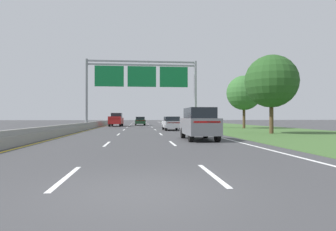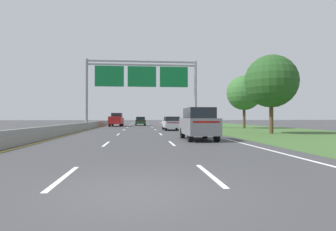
# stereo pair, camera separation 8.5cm
# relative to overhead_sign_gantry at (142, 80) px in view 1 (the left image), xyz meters

# --- Properties ---
(ground_plane) EXTENTS (220.00, 220.00, 0.00)m
(ground_plane) POSITION_rel_overhead_sign_gantry_xyz_m (-0.30, 1.82, -6.58)
(ground_plane) COLOR #3D3D3F
(lane_striping) EXTENTS (11.96, 106.00, 0.01)m
(lane_striping) POSITION_rel_overhead_sign_gantry_xyz_m (-0.30, 1.37, -6.58)
(lane_striping) COLOR white
(lane_striping) RESTS_ON ground
(grass_verge_right) EXTENTS (14.00, 110.00, 0.02)m
(grass_verge_right) POSITION_rel_overhead_sign_gantry_xyz_m (13.65, 1.82, -6.57)
(grass_verge_right) COLOR #3D602D
(grass_verge_right) RESTS_ON ground
(median_barrier_concrete) EXTENTS (0.60, 110.00, 0.85)m
(median_barrier_concrete) POSITION_rel_overhead_sign_gantry_xyz_m (-6.90, 1.82, -6.23)
(median_barrier_concrete) COLOR gray
(median_barrier_concrete) RESTS_ON ground
(overhead_sign_gantry) EXTENTS (15.06, 0.42, 9.27)m
(overhead_sign_gantry) POSITION_rel_overhead_sign_gantry_xyz_m (0.00, 0.00, 0.00)
(overhead_sign_gantry) COLOR gray
(overhead_sign_gantry) RESTS_ON ground
(pickup_truck_red) EXTENTS (2.15, 5.45, 2.20)m
(pickup_truck_red) POSITION_rel_overhead_sign_gantry_xyz_m (-4.15, 9.21, -5.51)
(pickup_truck_red) COLOR maroon
(pickup_truck_red) RESTS_ON ground
(car_darkgreen_centre_lane_sedan) EXTENTS (1.93, 4.44, 1.57)m
(car_darkgreen_centre_lane_sedan) POSITION_rel_overhead_sign_gantry_xyz_m (-0.20, 13.77, -5.76)
(car_darkgreen_centre_lane_sedan) COLOR #193D23
(car_darkgreen_centre_lane_sedan) RESTS_ON ground
(car_grey_right_lane_suv) EXTENTS (1.90, 4.70, 2.11)m
(car_grey_right_lane_suv) POSITION_rel_overhead_sign_gantry_xyz_m (3.58, -20.31, -5.48)
(car_grey_right_lane_suv) COLOR slate
(car_grey_right_lane_suv) RESTS_ON ground
(car_silver_right_lane_sedan) EXTENTS (1.90, 4.43, 1.57)m
(car_silver_right_lane_sedan) POSITION_rel_overhead_sign_gantry_xyz_m (3.35, -6.11, -5.76)
(car_silver_right_lane_sedan) COLOR #B2B5BA
(car_silver_right_lane_sedan) RESTS_ON ground
(roadside_tree_near) EXTENTS (4.77, 4.77, 7.15)m
(roadside_tree_near) POSITION_rel_overhead_sign_gantry_xyz_m (11.60, -13.96, -1.83)
(roadside_tree_near) COLOR #4C3823
(roadside_tree_near) RESTS_ON ground
(roadside_tree_mid) EXTENTS (4.63, 4.63, 7.08)m
(roadside_tree_mid) POSITION_rel_overhead_sign_gantry_xyz_m (13.61, -1.71, -1.83)
(roadside_tree_mid) COLOR #4C3823
(roadside_tree_mid) RESTS_ON ground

